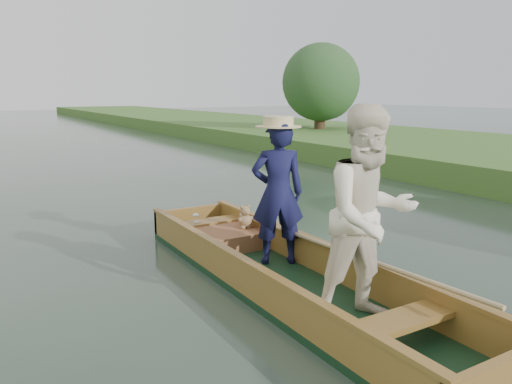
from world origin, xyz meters
TOP-DOWN VIEW (x-y plane):
  - ground at (0.00, 0.00)m, footprint 120.00×120.00m
  - punt at (0.10, -0.31)m, footprint 1.19×5.00m

SIDE VIEW (x-z plane):
  - ground at x=0.00m, z-range 0.00..0.00m
  - punt at x=0.10m, z-range -0.29..1.67m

